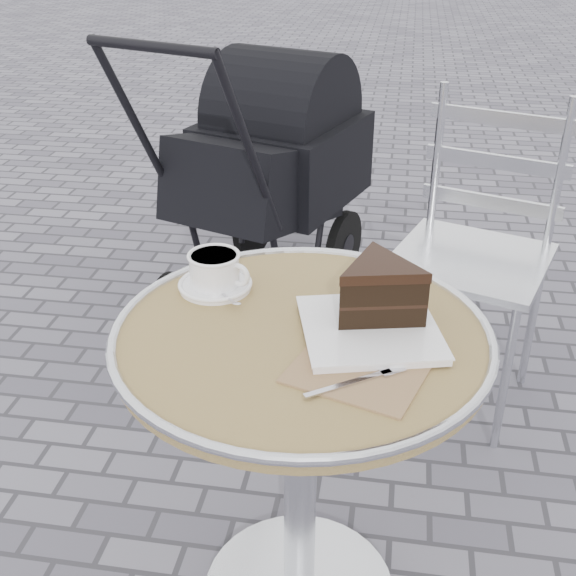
# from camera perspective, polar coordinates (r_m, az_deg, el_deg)

# --- Properties ---
(cafe_table) EXTENTS (0.72, 0.72, 0.74)m
(cafe_table) POSITION_cam_1_polar(r_m,az_deg,el_deg) (1.44, 1.04, -8.98)
(cafe_table) COLOR silver
(cafe_table) RESTS_ON ground
(cappuccino_set) EXTENTS (0.15, 0.16, 0.08)m
(cappuccino_set) POSITION_cam_1_polar(r_m,az_deg,el_deg) (1.49, -5.76, 1.17)
(cappuccino_set) COLOR white
(cappuccino_set) RESTS_ON cafe_table
(cake_plate_set) EXTENTS (0.30, 0.40, 0.13)m
(cake_plate_set) POSITION_cam_1_polar(r_m,az_deg,el_deg) (1.34, 7.07, -0.93)
(cake_plate_set) COLOR #8F6B4E
(cake_plate_set) RESTS_ON cafe_table
(bistro_chair) EXTENTS (0.55, 0.55, 0.96)m
(bistro_chair) POSITION_cam_1_polar(r_m,az_deg,el_deg) (2.26, 15.16, 5.41)
(bistro_chair) COLOR silver
(bistro_chair) RESTS_ON ground
(baby_stroller) EXTENTS (0.79, 1.14, 1.09)m
(baby_stroller) POSITION_cam_1_polar(r_m,az_deg,el_deg) (2.81, -1.62, 8.73)
(baby_stroller) COLOR black
(baby_stroller) RESTS_ON ground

